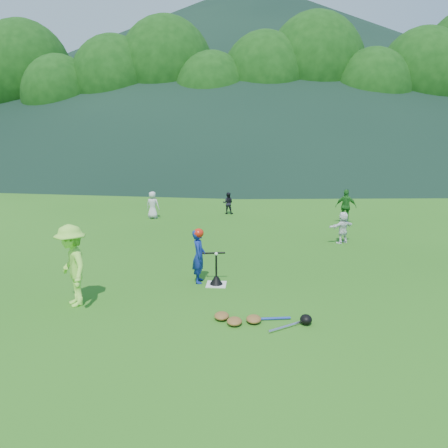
# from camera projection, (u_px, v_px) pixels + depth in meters

# --- Properties ---
(ground) EXTENTS (120.00, 120.00, 0.00)m
(ground) POSITION_uv_depth(u_px,v_px,m) (216.00, 285.00, 10.01)
(ground) COLOR #246116
(ground) RESTS_ON ground
(home_plate) EXTENTS (0.45, 0.45, 0.02)m
(home_plate) POSITION_uv_depth(u_px,v_px,m) (216.00, 284.00, 10.01)
(home_plate) COLOR silver
(home_plate) RESTS_ON ground
(baseball) EXTENTS (0.08, 0.08, 0.08)m
(baseball) POSITION_uv_depth(u_px,v_px,m) (216.00, 254.00, 9.86)
(baseball) COLOR white
(baseball) RESTS_ON batting_tee
(batter_child) EXTENTS (0.33, 0.48, 1.26)m
(batter_child) POSITION_uv_depth(u_px,v_px,m) (199.00, 256.00, 10.07)
(batter_child) COLOR navy
(batter_child) RESTS_ON ground
(adult_coach) EXTENTS (1.13, 1.23, 1.66)m
(adult_coach) POSITION_uv_depth(u_px,v_px,m) (72.00, 266.00, 8.68)
(adult_coach) COLOR #9AF247
(adult_coach) RESTS_ON ground
(fielder_a) EXTENTS (0.59, 0.45, 1.09)m
(fielder_a) POSITION_uv_depth(u_px,v_px,m) (153.00, 205.00, 17.60)
(fielder_a) COLOR silver
(fielder_a) RESTS_ON ground
(fielder_b) EXTENTS (0.47, 0.37, 0.93)m
(fielder_b) POSITION_uv_depth(u_px,v_px,m) (228.00, 203.00, 18.58)
(fielder_b) COLOR black
(fielder_b) RESTS_ON ground
(fielder_c) EXTENTS (0.82, 0.49, 1.31)m
(fielder_c) POSITION_uv_depth(u_px,v_px,m) (346.00, 207.00, 16.57)
(fielder_c) COLOR #206D21
(fielder_c) RESTS_ON ground
(fielder_d) EXTENTS (0.94, 0.76, 1.00)m
(fielder_d) POSITION_uv_depth(u_px,v_px,m) (343.00, 227.00, 13.68)
(fielder_d) COLOR white
(fielder_d) RESTS_ON ground
(batting_tee) EXTENTS (0.30, 0.30, 0.68)m
(batting_tee) POSITION_uv_depth(u_px,v_px,m) (216.00, 279.00, 9.98)
(batting_tee) COLOR black
(batting_tee) RESTS_ON home_plate
(batter_gear) EXTENTS (0.73, 0.26, 0.62)m
(batter_gear) POSITION_uv_depth(u_px,v_px,m) (200.00, 235.00, 9.97)
(batter_gear) COLOR red
(batter_gear) RESTS_ON ground
(equipment_pile) EXTENTS (1.80, 0.72, 0.19)m
(equipment_pile) POSITION_uv_depth(u_px,v_px,m) (254.00, 319.00, 8.01)
(equipment_pile) COLOR olive
(equipment_pile) RESTS_ON ground
(outfield_fence) EXTENTS (70.07, 0.08, 1.33)m
(outfield_fence) POSITION_uv_depth(u_px,v_px,m) (245.00, 165.00, 37.19)
(outfield_fence) COLOR gray
(outfield_fence) RESTS_ON ground
(tree_line) EXTENTS (70.04, 11.40, 14.82)m
(tree_line) POSITION_uv_depth(u_px,v_px,m) (249.00, 80.00, 41.31)
(tree_line) COLOR #382314
(tree_line) RESTS_ON ground
(distant_hills) EXTENTS (155.00, 140.00, 32.00)m
(distant_hills) POSITION_uv_depth(u_px,v_px,m) (214.00, 73.00, 87.27)
(distant_hills) COLOR black
(distant_hills) RESTS_ON ground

